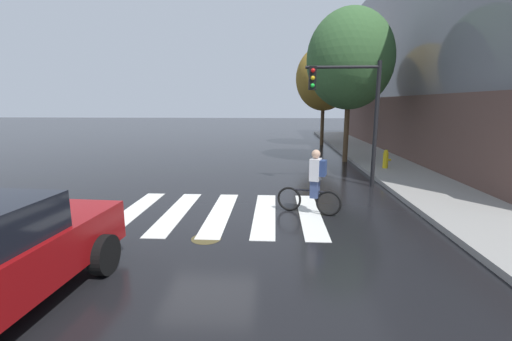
% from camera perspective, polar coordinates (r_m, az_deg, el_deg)
% --- Properties ---
extents(ground_plane, '(120.00, 120.00, 0.00)m').
position_cam_1_polar(ground_plane, '(9.14, -8.05, -7.02)').
color(ground_plane, black).
extents(crosswalk_stripes, '(5.23, 3.62, 0.01)m').
position_cam_1_polar(crosswalk_stripes, '(9.08, -5.97, -7.05)').
color(crosswalk_stripes, silver).
rests_on(crosswalk_stripes, ground).
extents(manhole_cover, '(0.64, 0.64, 0.01)m').
position_cam_1_polar(manhole_cover, '(7.48, -8.32, -11.19)').
color(manhole_cover, '#473D1E').
rests_on(manhole_cover, ground).
extents(cyclist, '(1.63, 0.63, 1.69)m').
position_cam_1_polar(cyclist, '(8.87, 9.63, -1.96)').
color(cyclist, black).
rests_on(cyclist, ground).
extents(traffic_light_near, '(2.47, 0.28, 4.20)m').
position_cam_1_polar(traffic_light_near, '(12.00, 15.73, 10.87)').
color(traffic_light_near, black).
rests_on(traffic_light_near, ground).
extents(fire_hydrant, '(0.33, 0.22, 0.78)m').
position_cam_1_polar(fire_hydrant, '(15.35, 20.85, 1.79)').
color(fire_hydrant, gold).
rests_on(fire_hydrant, sidewalk).
extents(street_tree_near, '(4.04, 4.04, 7.19)m').
position_cam_1_polar(street_tree_near, '(17.38, 15.41, 17.44)').
color(street_tree_near, '#4C3823').
rests_on(street_tree_near, ground).
extents(street_tree_mid, '(3.74, 3.74, 6.64)m').
position_cam_1_polar(street_tree_mid, '(24.03, 11.29, 14.88)').
color(street_tree_mid, '#4C3823').
rests_on(street_tree_mid, ground).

